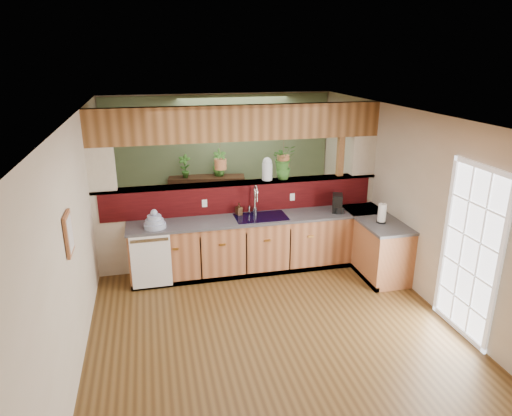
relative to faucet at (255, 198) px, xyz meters
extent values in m
cube|color=#513719|center=(-0.19, -1.13, -1.16)|extent=(4.60, 7.00, 0.01)
cube|color=brown|center=(-0.19, -1.13, 1.44)|extent=(4.60, 7.00, 0.01)
cube|color=beige|center=(-0.19, 2.37, 0.14)|extent=(4.60, 0.02, 2.60)
cube|color=beige|center=(-0.19, -4.63, 0.14)|extent=(4.60, 0.02, 2.60)
cube|color=beige|center=(-2.49, -1.13, 0.14)|extent=(0.02, 7.00, 2.60)
cube|color=beige|center=(2.11, -1.13, 0.14)|extent=(0.02, 7.00, 2.60)
cube|color=beige|center=(-0.19, 0.22, -0.49)|extent=(4.60, 0.15, 1.35)
cube|color=#380709|center=(-0.19, 0.14, -0.04)|extent=(4.40, 0.02, 0.45)
cube|color=brown|center=(-0.19, 0.22, 0.21)|extent=(4.60, 0.21, 0.04)
cube|color=brown|center=(-0.19, 0.22, 1.16)|extent=(4.60, 0.15, 0.55)
cube|color=beige|center=(-2.29, 0.22, 0.54)|extent=(0.40, 0.15, 0.70)
cube|color=beige|center=(1.91, 0.22, 0.54)|extent=(0.40, 0.15, 0.70)
cube|color=brown|center=(1.51, 0.22, 0.14)|extent=(0.10, 0.10, 2.60)
cube|color=brown|center=(-0.19, 0.22, 0.21)|extent=(4.60, 0.21, 0.04)
cube|color=brown|center=(-0.19, 0.22, 1.16)|extent=(4.60, 0.15, 0.55)
cube|color=#5D714D|center=(-0.19, 2.35, 0.14)|extent=(4.55, 0.02, 2.55)
cube|color=#965733|center=(0.06, -0.15, -0.73)|extent=(4.10, 0.60, 0.86)
cube|color=#414146|center=(0.06, -0.15, -0.28)|extent=(4.14, 0.64, 0.04)
cube|color=#965733|center=(1.81, -0.59, -0.73)|extent=(0.60, 1.48, 0.86)
cube|color=#414146|center=(1.81, -0.59, -0.28)|extent=(0.64, 1.52, 0.04)
cube|color=#965733|center=(1.81, -0.15, -0.73)|extent=(0.60, 0.60, 0.86)
cube|color=#414146|center=(1.81, -0.15, -0.28)|extent=(0.64, 0.64, 0.04)
cube|color=black|center=(0.06, -0.42, -1.12)|extent=(4.10, 0.06, 0.08)
cube|color=black|center=(1.54, -0.59, -1.12)|extent=(0.06, 1.48, 0.08)
cube|color=white|center=(-1.67, -0.47, -0.71)|extent=(0.58, 0.02, 0.82)
cube|color=#B7B7B2|center=(-1.67, -0.48, -0.36)|extent=(0.54, 0.01, 0.05)
cube|color=black|center=(0.06, -0.15, -0.28)|extent=(0.82, 0.50, 0.03)
cube|color=black|center=(-0.13, -0.15, -0.36)|extent=(0.34, 0.40, 0.16)
cube|color=black|center=(0.25, -0.15, -0.36)|extent=(0.34, 0.40, 0.16)
cube|color=white|center=(2.08, -2.43, -0.11)|extent=(0.06, 1.02, 2.16)
cube|color=#965733|center=(-2.47, -1.93, 0.39)|extent=(0.03, 0.35, 0.45)
cube|color=silver|center=(-2.45, -1.93, 0.39)|extent=(0.01, 0.27, 0.37)
cylinder|color=#B7B7B2|center=(0.00, 0.05, -0.21)|extent=(0.07, 0.07, 0.10)
cylinder|color=#B7B7B2|center=(0.00, 0.05, -0.02)|extent=(0.02, 0.02, 0.29)
torus|color=#B7B7B2|center=(0.00, -0.03, 0.12)|extent=(0.21, 0.08, 0.21)
cylinder|color=#B7B7B2|center=(0.00, -0.12, 0.05)|extent=(0.02, 0.02, 0.12)
cylinder|color=#B7B7B2|center=(-0.09, 0.05, -0.19)|extent=(0.03, 0.03, 0.10)
cylinder|color=#93A0BE|center=(-1.58, -0.25, -0.23)|extent=(0.33, 0.33, 0.07)
cylinder|color=#93A0BE|center=(-1.58, -0.25, -0.16)|extent=(0.27, 0.27, 0.06)
cylinder|color=#93A0BE|center=(-1.58, -0.25, -0.10)|extent=(0.20, 0.20, 0.06)
sphere|color=#93A0BE|center=(-1.58, -0.25, -0.03)|extent=(0.10, 0.10, 0.10)
imported|color=#3C2715|center=(-0.26, 0.03, -0.16)|extent=(0.11, 0.12, 0.19)
cube|color=black|center=(1.32, -0.19, -0.12)|extent=(0.15, 0.25, 0.29)
cube|color=black|center=(1.32, -0.27, -0.21)|extent=(0.14, 0.10, 0.10)
cylinder|color=silver|center=(1.32, -0.25, -0.17)|extent=(0.08, 0.08, 0.08)
cylinder|color=black|center=(1.78, -0.82, -0.25)|extent=(0.15, 0.15, 0.02)
cylinder|color=#B7B7B2|center=(1.78, -0.82, -0.10)|extent=(0.02, 0.02, 0.32)
cylinder|color=white|center=(1.78, -0.82, -0.10)|extent=(0.12, 0.12, 0.27)
cylinder|color=silver|center=(0.25, 0.22, 0.37)|extent=(0.17, 0.17, 0.28)
sphere|color=silver|center=(0.25, 0.22, 0.53)|extent=(0.15, 0.15, 0.15)
imported|color=#2F6222|center=(0.52, 0.22, 0.44)|extent=(0.24, 0.24, 0.42)
cylinder|color=brown|center=(-0.51, 0.22, 0.74)|extent=(0.01, 0.01, 0.30)
cylinder|color=#975C37|center=(-0.51, 0.22, 0.53)|extent=(0.19, 0.19, 0.16)
imported|color=#2F6222|center=(-0.51, 0.22, 0.78)|extent=(0.24, 0.20, 0.40)
cylinder|color=brown|center=(0.52, 0.22, 0.74)|extent=(0.01, 0.01, 0.29)
cylinder|color=#975C37|center=(0.52, 0.22, 0.54)|extent=(0.20, 0.20, 0.17)
imported|color=#2F6222|center=(0.52, 0.22, 0.79)|extent=(0.40, 0.35, 0.42)
cube|color=black|center=(-0.50, 2.12, -0.66)|extent=(1.56, 0.65, 1.01)
imported|color=#2F6222|center=(-0.93, 2.12, 0.08)|extent=(0.29, 0.25, 0.47)
imported|color=#2F6222|center=(-0.25, 2.12, 0.07)|extent=(0.31, 0.31, 0.46)
imported|color=#2F6222|center=(0.31, 1.48, -0.75)|extent=(0.90, 0.84, 0.83)
camera|label=1|loc=(-1.57, -6.70, 2.19)|focal=32.00mm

